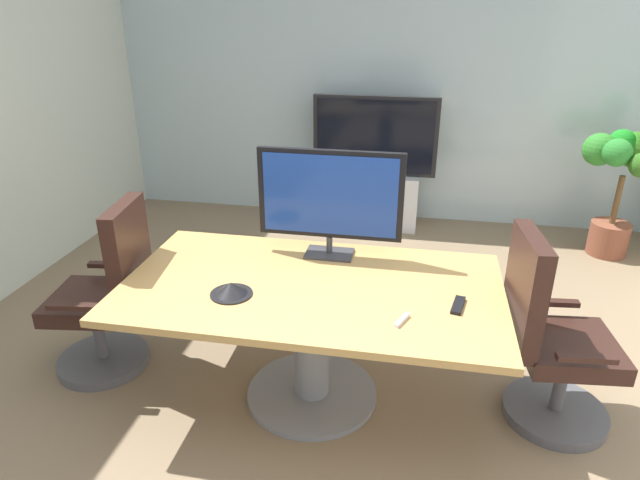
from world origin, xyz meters
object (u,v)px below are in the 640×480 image
office_chair_left (108,303)px  wall_display_unit (373,184)px  conference_phone (231,289)px  office_chair_right (549,347)px  conference_table (312,314)px  remote_control (458,305)px  potted_plant (622,172)px  tv_monitor (330,198)px

office_chair_left → wall_display_unit: (1.34, 2.66, -0.01)m
wall_display_unit → conference_phone: 2.95m
office_chair_right → conference_table: bearing=87.0°
conference_table → wall_display_unit: (0.07, 2.71, -0.11)m
office_chair_left → wall_display_unit: bearing=145.4°
remote_control → office_chair_left: bearing=-172.8°
office_chair_left → wall_display_unit: wall_display_unit is taller
office_chair_right → office_chair_left: bearing=84.3°
potted_plant → conference_phone: size_ratio=5.77×
tv_monitor → conference_phone: size_ratio=3.82×
conference_table → potted_plant: potted_plant is taller
office_chair_left → office_chair_right: bearing=82.5°
potted_plant → conference_table: bearing=-132.5°
office_chair_right → potted_plant: bearing=-28.2°
tv_monitor → conference_phone: tv_monitor is taller
office_chair_right → conference_phone: bearing=92.8°
office_chair_right → conference_phone: office_chair_right is taller
wall_display_unit → office_chair_right: bearing=-65.7°
office_chair_left → tv_monitor: 1.49m
office_chair_right → potted_plant: (0.98, 2.38, 0.31)m
conference_table → conference_phone: 0.48m
tv_monitor → remote_control: (0.73, -0.48, -0.35)m
conference_table → potted_plant: 3.33m
potted_plant → remote_control: potted_plant is taller
tv_monitor → conference_phone: bearing=-125.9°
office_chair_left → tv_monitor: bearing=96.6°
wall_display_unit → remote_control: size_ratio=7.71×
office_chair_left → tv_monitor: size_ratio=1.30×
conference_table → office_chair_right: bearing=2.9°
wall_display_unit → remote_control: (0.69, -2.81, 0.31)m
office_chair_right → tv_monitor: (-1.24, 0.32, 0.64)m
office_chair_right → conference_phone: size_ratio=4.95×
wall_display_unit → conference_phone: bearing=-99.0°
conference_table → office_chair_left: bearing=177.5°
office_chair_right → tv_monitor: 1.43m
office_chair_right → conference_phone: 1.70m
office_chair_right → conference_phone: (-1.65, -0.25, 0.32)m
conference_phone → wall_display_unit: bearing=81.0°
tv_monitor → potted_plant: 3.04m
wall_display_unit → potted_plant: (2.17, -0.26, 0.32)m
remote_control → tv_monitor: bearing=157.9°
remote_control → potted_plant: bearing=71.1°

